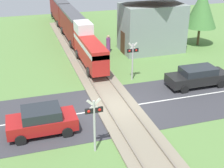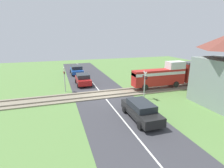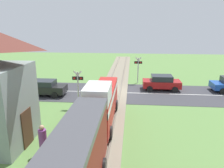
# 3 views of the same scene
# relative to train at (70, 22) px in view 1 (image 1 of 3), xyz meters

# --- Properties ---
(ground_plane) EXTENTS (60.00, 60.00, 0.00)m
(ground_plane) POSITION_rel_train_xyz_m (0.00, -16.15, -1.89)
(ground_plane) COLOR #5B8442
(road_surface) EXTENTS (48.00, 6.40, 0.02)m
(road_surface) POSITION_rel_train_xyz_m (0.00, -16.15, -1.88)
(road_surface) COLOR #38383D
(road_surface) RESTS_ON ground_plane
(track_bed) EXTENTS (2.80, 48.00, 0.24)m
(track_bed) POSITION_rel_train_xyz_m (0.00, -16.15, -1.82)
(track_bed) COLOR gray
(track_bed) RESTS_ON ground_plane
(train) EXTENTS (1.58, 24.28, 3.18)m
(train) POSITION_rel_train_xyz_m (0.00, 0.00, 0.00)
(train) COLOR red
(train) RESTS_ON track_bed
(car_near_crossing) EXTENTS (3.81, 1.92, 1.53)m
(car_near_crossing) POSITION_rel_train_xyz_m (-4.88, -17.59, -1.09)
(car_near_crossing) COLOR #A81919
(car_near_crossing) RESTS_ON ground_plane
(car_far_side) EXTENTS (4.59, 1.85, 1.48)m
(car_far_side) POSITION_rel_train_xyz_m (6.69, -14.71, -1.11)
(car_far_side) COLOR black
(car_far_side) RESTS_ON ground_plane
(crossing_signal_west_approach) EXTENTS (0.90, 0.18, 3.02)m
(crossing_signal_west_approach) POSITION_rel_train_xyz_m (-2.51, -20.10, 0.05)
(crossing_signal_west_approach) COLOR #B7B7B7
(crossing_signal_west_approach) RESTS_ON ground_plane
(crossing_signal_east_approach) EXTENTS (0.90, 0.18, 3.02)m
(crossing_signal_east_approach) POSITION_rel_train_xyz_m (2.51, -12.19, 0.05)
(crossing_signal_east_approach) COLOR #B7B7B7
(crossing_signal_east_approach) RESTS_ON ground_plane
(station_building) EXTENTS (6.27, 3.90, 6.97)m
(station_building) POSITION_rel_train_xyz_m (6.79, -6.02, 1.52)
(station_building) COLOR gray
(station_building) RESTS_ON ground_plane
(pedestrian_by_station) EXTENTS (0.41, 0.41, 1.65)m
(pedestrian_by_station) POSITION_rel_train_xyz_m (2.68, -5.23, -1.14)
(pedestrian_by_station) COLOR #7F3D84
(pedestrian_by_station) RESTS_ON ground_plane
(tree_by_station) EXTENTS (3.19, 3.19, 5.71)m
(tree_by_station) POSITION_rel_train_xyz_m (12.20, -5.81, 1.90)
(tree_by_station) COLOR brown
(tree_by_station) RESTS_ON ground_plane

